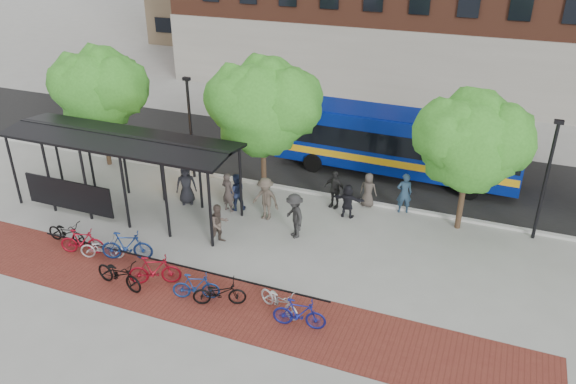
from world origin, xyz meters
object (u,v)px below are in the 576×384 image
at_px(bike_3, 127,246).
at_px(pedestrian_6, 368,190).
at_px(bike_0, 67,232).
at_px(pedestrian_3, 266,199).
at_px(pedestrian_2, 236,192).
at_px(pedestrian_7, 404,193).
at_px(bus_shelter, 118,147).
at_px(lamp_post_right, 546,178).
at_px(tree_c, 474,139).
at_px(pedestrian_4, 334,189).
at_px(bike_4, 119,274).
at_px(bike_11, 299,314).
at_px(bike_7, 196,286).
at_px(bike_2, 102,248).
at_px(bike_8, 219,292).
at_px(tree_a, 100,86).
at_px(bike_5, 155,270).
at_px(pedestrian_9, 294,216).
at_px(pedestrian_5, 348,201).
at_px(tree_b, 265,103).
at_px(pedestrian_0, 186,184).
at_px(pedestrian_1, 228,192).
at_px(lamp_post_left, 190,125).
at_px(pedestrian_8, 219,224).
at_px(bus, 396,140).
at_px(bike_1, 82,241).

bearing_deg(bike_3, pedestrian_6, -64.10).
xyz_separation_m(bike_0, pedestrian_3, (6.68, 4.80, 0.48)).
xyz_separation_m(pedestrian_2, pedestrian_7, (7.03, 2.51, 0.07)).
bearing_deg(pedestrian_2, pedestrian_7, 164.47).
bearing_deg(bus_shelter, lamp_post_right, 13.39).
distance_m(tree_c, pedestrian_4, 6.39).
bearing_deg(bike_3, bike_4, -172.78).
relative_size(bus_shelter, bike_11, 5.99).
bearing_deg(pedestrian_7, bike_7, 37.15).
bearing_deg(bike_4, bike_3, 35.68).
relative_size(bus_shelter, pedestrian_2, 6.08).
bearing_deg(bike_2, bike_8, -117.47).
bearing_deg(tree_c, tree_a, 180.00).
height_order(bike_5, pedestrian_9, pedestrian_9).
height_order(pedestrian_4, pedestrian_5, pedestrian_4).
relative_size(tree_b, pedestrian_7, 3.42).
xyz_separation_m(bus_shelter, pedestrian_0, (2.27, 1.49, -2.05)).
xyz_separation_m(tree_a, pedestrian_1, (8.17, -2.29, -3.31)).
bearing_deg(pedestrian_7, pedestrian_5, 9.91).
height_order(pedestrian_7, pedestrian_9, pedestrian_9).
xyz_separation_m(tree_a, tree_c, (18.00, -0.00, -0.19)).
height_order(lamp_post_left, pedestrian_9, lamp_post_left).
height_order(tree_a, pedestrian_3, tree_a).
relative_size(bike_8, pedestrian_3, 0.94).
xyz_separation_m(bike_5, bike_11, (5.66, -0.29, -0.04)).
bearing_deg(bike_8, bus_shelter, 35.15).
xyz_separation_m(tree_a, bike_7, (10.02, -8.40, -3.74)).
height_order(bike_0, pedestrian_4, pedestrian_4).
bearing_deg(pedestrian_7, lamp_post_left, -20.21).
xyz_separation_m(pedestrian_3, pedestrian_5, (3.26, 1.48, -0.20)).
xyz_separation_m(bike_8, pedestrian_8, (-1.86, 3.54, 0.38)).
bearing_deg(pedestrian_5, pedestrian_2, 11.71).
distance_m(bus, pedestrian_4, 4.91).
bearing_deg(pedestrian_4, pedestrian_2, -141.45).
bearing_deg(pedestrian_6, lamp_post_right, 179.82).
distance_m(tree_c, lamp_post_left, 13.16).
height_order(bus, pedestrian_6, bus).
bearing_deg(bus, bike_11, -89.85).
distance_m(bike_1, bike_7, 5.67).
xyz_separation_m(bike_11, pedestrian_3, (-3.86, 6.13, 0.44)).
height_order(bus_shelter, pedestrian_2, bus_shelter).
relative_size(bus_shelter, pedestrian_3, 5.43).
height_order(tree_a, tree_b, tree_b).
bearing_deg(bike_11, bike_0, 74.70).
xyz_separation_m(pedestrian_1, pedestrian_3, (1.84, -0.06, 0.05)).
height_order(pedestrian_1, pedestrian_8, pedestrian_1).
height_order(bike_3, pedestrian_3, pedestrian_3).
height_order(bike_3, pedestrian_7, pedestrian_7).
xyz_separation_m(tree_b, lamp_post_right, (11.90, 0.25, -1.71)).
relative_size(bike_4, pedestrian_2, 1.19).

